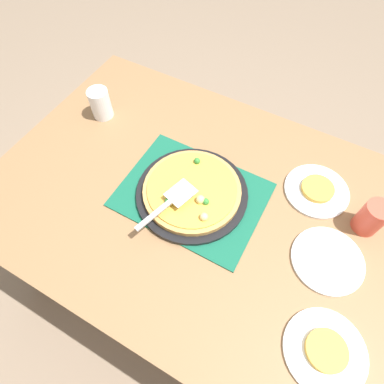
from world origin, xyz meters
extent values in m
plane|color=#84705B|center=(0.00, 0.00, 0.00)|extent=(8.00, 8.00, 0.00)
cube|color=olive|center=(0.00, 0.00, 0.73)|extent=(1.40, 1.00, 0.03)
cube|color=olive|center=(-0.64, -0.44, 0.36)|extent=(0.07, 0.07, 0.72)
cube|color=olive|center=(0.64, -0.44, 0.36)|extent=(0.07, 0.07, 0.72)
cube|color=olive|center=(0.64, 0.44, 0.36)|extent=(0.07, 0.07, 0.72)
cube|color=#145B42|center=(0.00, 0.00, 0.75)|extent=(0.48, 0.36, 0.01)
cylinder|color=black|center=(0.00, 0.00, 0.76)|extent=(0.38, 0.38, 0.01)
cylinder|color=tan|center=(0.00, 0.00, 0.78)|extent=(0.33, 0.33, 0.02)
cylinder|color=gold|center=(0.00, 0.00, 0.79)|extent=(0.30, 0.30, 0.01)
sphere|color=#E5CC7F|center=(-0.09, 0.08, 0.80)|extent=(0.03, 0.03, 0.03)
sphere|color=#338433|center=(0.04, -0.10, 0.80)|extent=(0.02, 0.02, 0.02)
sphere|color=#E5CC7F|center=(-0.05, 0.03, 0.80)|extent=(0.03, 0.03, 0.03)
sphere|color=#B76675|center=(0.00, 0.02, 0.80)|extent=(0.03, 0.03, 0.03)
sphere|color=#338433|center=(0.04, 0.08, 0.80)|extent=(0.03, 0.03, 0.03)
sphere|color=#338433|center=(-0.07, 0.03, 0.80)|extent=(0.02, 0.02, 0.02)
cylinder|color=white|center=(-0.37, -0.22, 0.76)|extent=(0.22, 0.22, 0.01)
cylinder|color=white|center=(-0.54, 0.26, 0.76)|extent=(0.22, 0.22, 0.01)
cylinder|color=white|center=(-0.47, 0.01, 0.76)|extent=(0.22, 0.22, 0.01)
cylinder|color=gold|center=(-0.37, -0.22, 0.77)|extent=(0.11, 0.11, 0.02)
cylinder|color=gold|center=(-0.54, 0.26, 0.77)|extent=(0.11, 0.11, 0.02)
cylinder|color=#E04C38|center=(-0.54, -0.16, 0.81)|extent=(0.08, 0.08, 0.12)
cylinder|color=white|center=(0.50, -0.16, 0.81)|extent=(0.08, 0.08, 0.12)
cube|color=silver|center=(0.01, 0.05, 0.82)|extent=(0.09, 0.11, 0.00)
cube|color=#B2B2B7|center=(0.05, 0.16, 0.82)|extent=(0.06, 0.14, 0.01)
camera|label=1|loc=(-0.28, 0.51, 1.70)|focal=30.37mm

